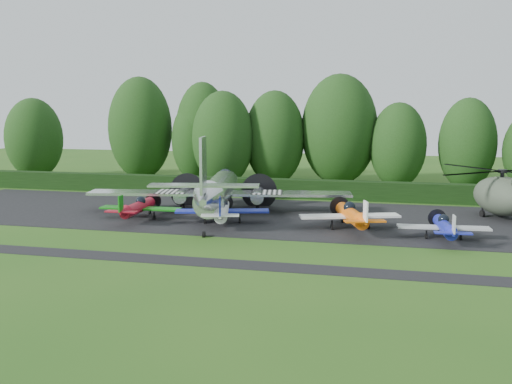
% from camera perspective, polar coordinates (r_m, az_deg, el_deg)
% --- Properties ---
extents(ground, '(160.00, 160.00, 0.00)m').
position_cam_1_polar(ground, '(41.62, -0.41, -5.04)').
color(ground, '#265518').
rests_on(ground, ground).
extents(apron, '(70.00, 18.00, 0.01)m').
position_cam_1_polar(apron, '(51.16, 2.26, -2.48)').
color(apron, black).
rests_on(apron, ground).
extents(taxiway_verge, '(70.00, 2.00, 0.00)m').
position_cam_1_polar(taxiway_verge, '(36.01, -2.70, -7.21)').
color(taxiway_verge, black).
rests_on(taxiway_verge, ground).
extents(hedgerow, '(90.00, 1.60, 2.00)m').
position_cam_1_polar(hedgerow, '(61.83, 4.23, -0.58)').
color(hedgerow, black).
rests_on(hedgerow, ground).
extents(transport_plane, '(24.46, 18.76, 7.84)m').
position_cam_1_polar(transport_plane, '(51.72, -3.94, 0.08)').
color(transport_plane, silver).
rests_on(transport_plane, ground).
extents(light_plane_red, '(7.15, 7.52, 2.75)m').
position_cam_1_polar(light_plane_red, '(50.42, -11.70, -1.50)').
color(light_plane_red, maroon).
rests_on(light_plane_red, ground).
extents(light_plane_white, '(7.85, 8.25, 3.02)m').
position_cam_1_polar(light_plane_white, '(47.56, -3.40, -1.79)').
color(light_plane_white, white).
rests_on(light_plane_white, ground).
extents(light_plane_orange, '(8.01, 8.42, 3.08)m').
position_cam_1_polar(light_plane_orange, '(45.81, 9.54, -2.26)').
color(light_plane_orange, orange).
rests_on(light_plane_orange, ground).
extents(light_plane_blue, '(6.66, 7.01, 2.56)m').
position_cam_1_polar(light_plane_blue, '(44.10, 18.35, -3.29)').
color(light_plane_blue, '#1C23AA').
rests_on(light_plane_blue, ground).
extents(helicopter, '(13.52, 15.83, 4.35)m').
position_cam_1_polar(helicopter, '(54.10, 23.32, -0.06)').
color(helicopter, '#3D4938').
rests_on(helicopter, ground).
extents(tree_0, '(6.41, 6.41, 10.66)m').
position_cam_1_polar(tree_0, '(75.54, -6.03, 5.10)').
color(tree_0, black).
rests_on(tree_0, ground).
extents(tree_1, '(7.58, 7.58, 11.72)m').
position_cam_1_polar(tree_1, '(70.40, -3.33, 5.32)').
color(tree_1, black).
rests_on(tree_1, ground).
extents(tree_2, '(7.70, 7.70, 10.97)m').
position_cam_1_polar(tree_2, '(84.00, -21.33, 5.02)').
color(tree_2, black).
rests_on(tree_2, ground).
extents(tree_6, '(8.53, 8.53, 13.78)m').
position_cam_1_polar(tree_6, '(78.91, -11.49, 6.26)').
color(tree_6, black).
rests_on(tree_6, ground).
extents(tree_7, '(6.66, 6.66, 10.85)m').
position_cam_1_polar(tree_7, '(71.89, 20.38, 4.53)').
color(tree_7, black).
rests_on(tree_7, ground).
extents(tree_8, '(6.72, 6.72, 10.32)m').
position_cam_1_polar(tree_8, '(71.01, 14.02, 4.54)').
color(tree_8, black).
rests_on(tree_8, ground).
extents(tree_9, '(9.50, 9.50, 13.84)m').
position_cam_1_polar(tree_9, '(72.42, 8.32, 6.18)').
color(tree_9, black).
rests_on(tree_9, ground).
extents(tree_10, '(7.56, 7.56, 11.80)m').
position_cam_1_polar(tree_10, '(71.88, 1.88, 5.43)').
color(tree_10, black).
rests_on(tree_10, ground).
extents(tree_12, '(7.14, 7.14, 13.01)m').
position_cam_1_polar(tree_12, '(75.85, -5.35, 6.02)').
color(tree_12, black).
rests_on(tree_12, ground).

